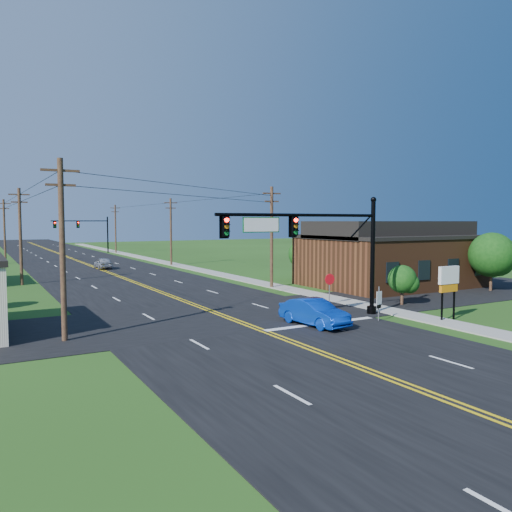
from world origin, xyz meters
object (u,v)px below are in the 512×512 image
signal_mast_main (316,241)px  signal_mast_far (84,229)px  stop_sign (330,282)px  route_sign (379,301)px  blue_car (314,313)px

signal_mast_main → signal_mast_far: bearing=89.9°
stop_sign → route_sign: bearing=-95.4°
route_sign → blue_car: bearing=154.4°
stop_sign → signal_mast_far: bearing=97.5°
route_sign → stop_sign: (1.00, 6.00, 0.41)m
route_sign → signal_mast_far: bearing=78.7°
signal_mast_main → route_sign: signal_mast_main is taller
blue_car → signal_mast_main: bearing=44.5°
signal_mast_main → blue_car: signal_mast_main is taller
blue_car → route_sign: bearing=-18.4°
signal_mast_main → signal_mast_far: 72.00m
signal_mast_main → route_sign: size_ratio=5.41×
signal_mast_main → route_sign: bearing=-32.5°
blue_car → stop_sign: (5.09, 5.13, 0.88)m
signal_mast_main → stop_sign: bearing=43.7°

